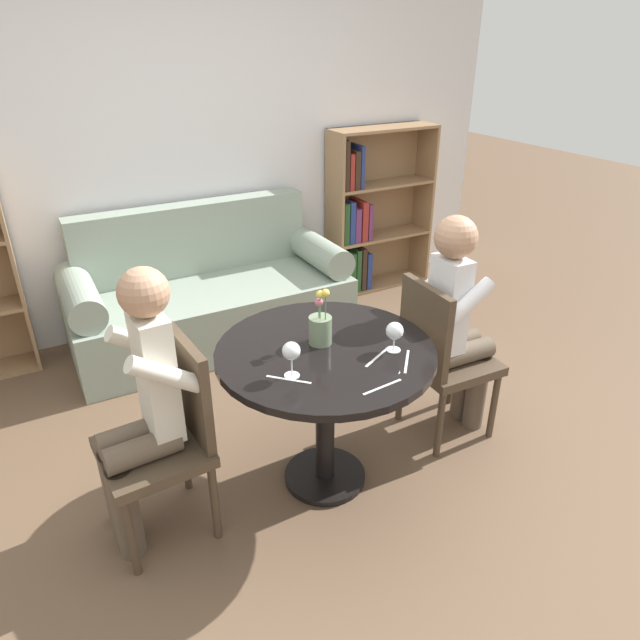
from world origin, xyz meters
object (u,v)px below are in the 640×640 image
at_px(chair_right, 440,354).
at_px(flower_vase, 320,327).
at_px(person_left, 142,410).
at_px(bookshelf_right, 366,217).
at_px(wine_glass_right, 395,332).
at_px(couch, 210,298).
at_px(chair_left, 168,433).
at_px(wine_glass_left, 291,352).
at_px(person_right, 458,322).

xyz_separation_m(chair_right, flower_vase, (-0.70, 0.02, 0.33)).
bearing_deg(person_left, bookshelf_right, 125.70).
height_order(person_left, wine_glass_right, person_left).
height_order(couch, bookshelf_right, bookshelf_right).
bearing_deg(couch, chair_left, -113.98).
height_order(couch, wine_glass_right, couch).
bearing_deg(flower_vase, person_left, 179.23).
relative_size(couch, wine_glass_left, 12.22).
bearing_deg(chair_right, wine_glass_right, 115.38).
bearing_deg(wine_glass_right, person_right, 19.37).
relative_size(person_right, flower_vase, 4.53).
xyz_separation_m(couch, person_right, (0.80, -1.63, 0.35)).
xyz_separation_m(couch, chair_right, (0.71, -1.63, 0.18)).
distance_m(couch, wine_glass_right, 1.91).
bearing_deg(chair_right, person_right, -91.38).
distance_m(chair_left, wine_glass_left, 0.63).
height_order(wine_glass_left, flower_vase, flower_vase).
bearing_deg(chair_left, person_right, 84.56).
relative_size(bookshelf_right, chair_left, 1.47).
bearing_deg(wine_glass_left, wine_glass_right, -3.21).
bearing_deg(person_right, person_left, 90.90).
height_order(chair_right, wine_glass_right, chair_right).
height_order(couch, person_left, person_left).
xyz_separation_m(couch, person_left, (-0.80, -1.60, 0.34)).
relative_size(bookshelf_right, person_left, 1.07).
bearing_deg(flower_vase, wine_glass_left, -141.68).
relative_size(person_right, wine_glass_right, 9.11).
xyz_separation_m(couch, wine_glass_right, (0.26, -1.82, 0.52)).
bearing_deg(person_right, chair_left, 90.45).
relative_size(person_left, person_right, 1.01).
distance_m(person_left, person_right, 1.59).
bearing_deg(couch, bookshelf_right, 10.35).
bearing_deg(wine_glass_left, chair_left, 156.99).
bearing_deg(chair_left, wine_glass_right, 72.62).
xyz_separation_m(bookshelf_right, wine_glass_right, (-1.21, -2.09, 0.22)).
xyz_separation_m(person_right, flower_vase, (-0.79, 0.02, 0.16)).
height_order(couch, wine_glass_left, couch).
height_order(person_right, wine_glass_left, person_right).
bearing_deg(chair_left, chair_right, 84.67).
relative_size(bookshelf_right, wine_glass_right, 9.78).
bearing_deg(person_right, flower_vase, 90.55).
xyz_separation_m(person_right, wine_glass_right, (-0.54, -0.19, 0.17)).
xyz_separation_m(chair_right, wine_glass_right, (-0.45, -0.20, 0.34)).
xyz_separation_m(bookshelf_right, flower_vase, (-1.46, -1.88, 0.21)).
bearing_deg(flower_vase, bookshelf_right, 52.21).
bearing_deg(chair_left, couch, 152.15).
height_order(bookshelf_right, wine_glass_right, bookshelf_right).
distance_m(couch, person_right, 1.85).
height_order(wine_glass_right, flower_vase, flower_vase).
relative_size(person_left, wine_glass_right, 9.16).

